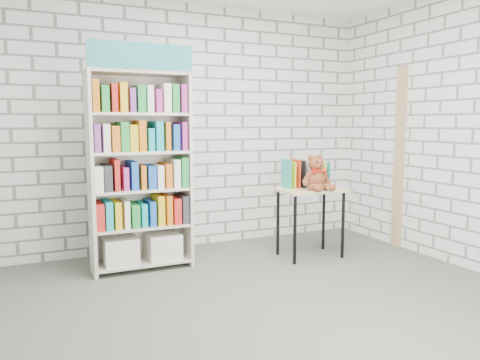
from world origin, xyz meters
name	(u,v)px	position (x,y,z in m)	size (l,w,h in m)	color
ground	(269,303)	(0.00, 0.00, 0.00)	(4.50, 4.50, 0.00)	#4B5447
room_shell	(270,80)	(0.00, 0.00, 1.78)	(4.52, 4.02, 2.81)	silver
bookshelf	(140,170)	(-0.72, 1.36, 1.00)	(0.98, 0.38, 2.19)	beige
display_table	(311,198)	(1.05, 1.01, 0.65)	(0.71, 0.51, 0.75)	#DBB983
table_books	(306,174)	(1.05, 1.12, 0.90)	(0.50, 0.23, 0.29)	teal
teddy_bear	(317,176)	(1.05, 0.90, 0.90)	(0.35, 0.31, 0.37)	brown
door_trim	(399,158)	(2.23, 0.95, 1.05)	(0.05, 0.12, 2.10)	tan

